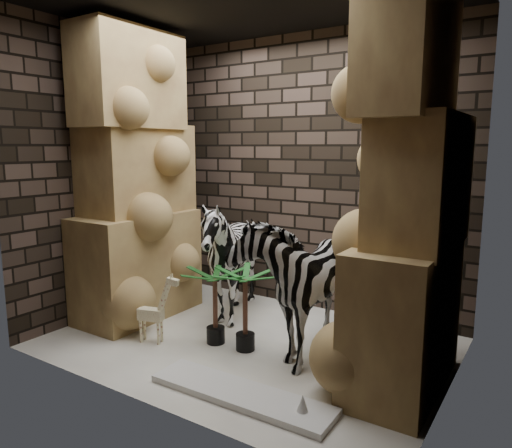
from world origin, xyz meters
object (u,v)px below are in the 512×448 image
Objects in this scene: zebra_right at (304,268)px; zebra_left at (230,265)px; giraffe_toy at (150,307)px; palm_back at (215,306)px; surfboard at (241,394)px; palm_front at (245,310)px.

zebra_left is (-0.97, 0.24, -0.16)m from zebra_right.
giraffe_toy is 0.60m from palm_back.
zebra_right is at bearing 10.90° from giraffe_toy.
giraffe_toy is (-0.27, -0.88, -0.24)m from zebra_left.
zebra_right is 1.45m from giraffe_toy.
surfboard is at bearing -89.93° from zebra_right.
zebra_right is at bearing 90.32° from surfboard.
zebra_right is at bearing 36.81° from palm_front.
giraffe_toy is 0.89m from palm_front.
palm_front is at bearing 121.08° from surfboard.
zebra_right reaches higher than zebra_left.
palm_front is (0.83, 0.34, 0.03)m from giraffe_toy.
giraffe_toy is 0.92× the size of palm_front.
surfboard is at bearing -58.18° from palm_front.
zebra_right is 1.98× the size of palm_front.
zebra_right is 1.04× the size of surfboard.
zebra_right is 2.17× the size of giraffe_toy.
surfboard is (1.26, -0.36, -0.32)m from giraffe_toy.
palm_back is 1.06m from surfboard.
zebra_left reaches higher than palm_back.
giraffe_toy reaches higher than surfboard.
zebra_left is 1.68m from surfboard.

